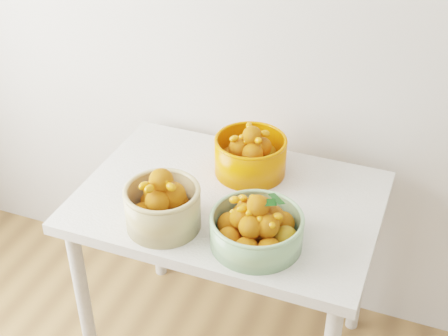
{
  "coord_description": "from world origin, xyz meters",
  "views": [
    {
      "loc": [
        0.2,
        0.03,
        2.0
      ],
      "look_at": [
        -0.38,
        1.52,
        0.92
      ],
      "focal_mm": 50.0,
      "sensor_mm": 36.0,
      "label": 1
    }
  ],
  "objects_px": {
    "table": "(229,219)",
    "bowl_orange": "(251,155)",
    "bowl_cream": "(163,205)",
    "bowl_green": "(257,228)"
  },
  "relations": [
    {
      "from": "bowl_green",
      "to": "bowl_orange",
      "type": "bearing_deg",
      "value": 111.91
    },
    {
      "from": "bowl_cream",
      "to": "bowl_green",
      "type": "relative_size",
      "value": 0.81
    },
    {
      "from": "bowl_cream",
      "to": "bowl_green",
      "type": "height_order",
      "value": "bowl_cream"
    },
    {
      "from": "bowl_orange",
      "to": "bowl_green",
      "type": "bearing_deg",
      "value": -68.09
    },
    {
      "from": "bowl_green",
      "to": "bowl_orange",
      "type": "distance_m",
      "value": 0.39
    },
    {
      "from": "table",
      "to": "bowl_orange",
      "type": "relative_size",
      "value": 3.12
    },
    {
      "from": "bowl_cream",
      "to": "bowl_green",
      "type": "distance_m",
      "value": 0.3
    },
    {
      "from": "bowl_cream",
      "to": "bowl_orange",
      "type": "distance_m",
      "value": 0.41
    },
    {
      "from": "table",
      "to": "bowl_orange",
      "type": "xyz_separation_m",
      "value": [
        0.02,
        0.17,
        0.17
      ]
    },
    {
      "from": "bowl_green",
      "to": "bowl_orange",
      "type": "relative_size",
      "value": 1.17
    }
  ]
}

